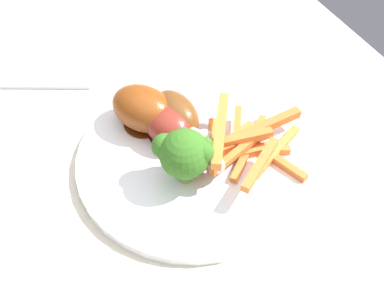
% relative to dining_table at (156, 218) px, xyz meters
% --- Properties ---
extents(dining_table, '(1.29, 0.77, 0.75)m').
position_rel_dining_table_xyz_m(dining_table, '(0.00, 0.00, 0.00)').
color(dining_table, beige).
rests_on(dining_table, ground_plane).
extents(dinner_plate, '(0.27, 0.27, 0.01)m').
position_rel_dining_table_xyz_m(dinner_plate, '(0.01, 0.05, 0.11)').
color(dinner_plate, white).
rests_on(dinner_plate, dining_table).
extents(broccoli_floret_front, '(0.06, 0.06, 0.07)m').
position_rel_dining_table_xyz_m(broccoli_floret_front, '(0.04, 0.03, 0.15)').
color(broccoli_floret_front, '#8EA749').
rests_on(broccoli_floret_front, dinner_plate).
extents(carrot_fries_pile, '(0.13, 0.15, 0.04)m').
position_rel_dining_table_xyz_m(carrot_fries_pile, '(0.03, 0.10, 0.13)').
color(carrot_fries_pile, orange).
rests_on(carrot_fries_pile, dinner_plate).
extents(chicken_drumstick_near, '(0.13, 0.07, 0.04)m').
position_rel_dining_table_xyz_m(chicken_drumstick_near, '(-0.03, 0.04, 0.13)').
color(chicken_drumstick_near, '#5D1811').
rests_on(chicken_drumstick_near, dinner_plate).
extents(chicken_drumstick_far, '(0.13, 0.10, 0.05)m').
position_rel_dining_table_xyz_m(chicken_drumstick_far, '(-0.06, 0.02, 0.14)').
color(chicken_drumstick_far, '#5D240B').
rests_on(chicken_drumstick_far, dinner_plate).
extents(chicken_drumstick_extra, '(0.12, 0.06, 0.04)m').
position_rel_dining_table_xyz_m(chicken_drumstick_extra, '(-0.04, 0.05, 0.14)').
color(chicken_drumstick_extra, '#4B240F').
rests_on(chicken_drumstick_extra, dinner_plate).
extents(fork, '(0.09, 0.18, 0.00)m').
position_rel_dining_table_xyz_m(fork, '(-0.21, -0.11, 0.10)').
color(fork, silver).
rests_on(fork, dining_table).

